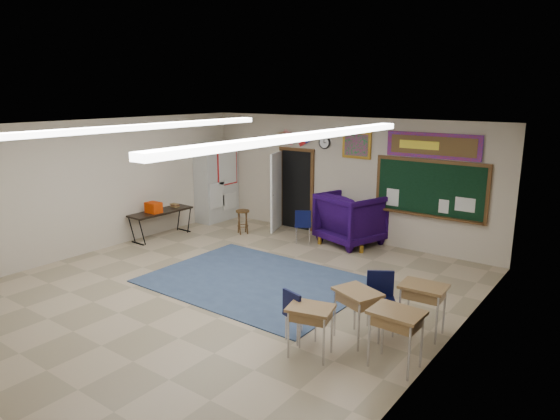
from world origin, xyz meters
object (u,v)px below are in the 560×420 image
Objects in this scene: student_desk_front_left at (357,313)px; wooden_stool at (243,222)px; wingback_armchair at (352,218)px; student_desk_front_right at (422,307)px; folding_table at (161,223)px.

wooden_stool is at bearing 168.28° from student_desk_front_left.
wingback_armchair reaches higher than student_desk_front_right.
folding_table is at bearing -133.75° from wooden_stool.
folding_table is at bearing 167.67° from student_desk_front_right.
student_desk_front_right is at bearing -6.91° from folding_table.
wingback_armchair is at bearing 19.77° from wooden_stool.
student_desk_front_right reaches higher than student_desk_front_left.
wooden_stool is (-2.65, -0.95, -0.30)m from wingback_armchair.
wingback_armchair is 0.82× the size of folding_table.
wooden_stool is at bearing 47.73° from folding_table.
wingback_armchair reaches higher than student_desk_front_left.
wooden_stool is at bearing 152.26° from student_desk_front_right.
student_desk_front_right is 0.48× the size of folding_table.
wooden_stool is (1.42, 1.49, -0.06)m from folding_table.
student_desk_front_left is at bearing -14.12° from folding_table.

